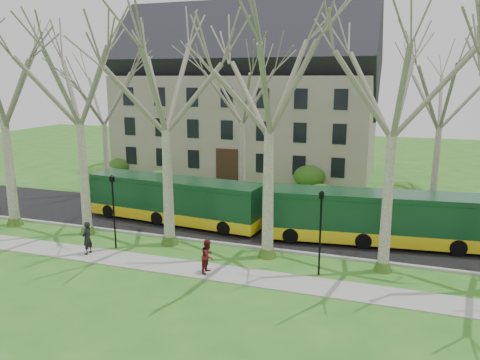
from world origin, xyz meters
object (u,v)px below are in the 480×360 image
at_px(pedestrian_b, 208,256).
at_px(pedestrian_a, 87,238).
at_px(bus_follow, 375,217).
at_px(bus_lead, 175,199).

bearing_deg(pedestrian_b, pedestrian_a, 90.85).
height_order(bus_follow, pedestrian_a, bus_follow).
distance_m(bus_follow, pedestrian_b, 10.70).
height_order(pedestrian_a, pedestrian_b, pedestrian_a).
relative_size(bus_follow, pedestrian_a, 6.85).
height_order(bus_lead, bus_follow, bus_follow).
height_order(bus_lead, pedestrian_a, bus_lead).
bearing_deg(pedestrian_a, pedestrian_b, 87.45).
xyz_separation_m(bus_lead, pedestrian_a, (-1.93, -7.11, -0.63)).
distance_m(bus_lead, pedestrian_b, 9.19).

